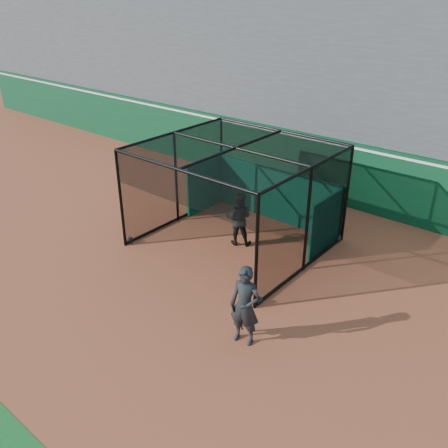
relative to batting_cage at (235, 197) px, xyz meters
The scene contains 6 objects.
ground 3.72m from the batting_cage, 84.16° to the right, with size 120.00×120.00×0.00m, color #97462C.
outfield_wall 5.18m from the batting_cage, 86.21° to the left, with size 50.00×0.50×2.50m.
grandstand 9.39m from the batting_cage, 87.81° to the left, with size 50.00×7.85×8.95m.
batting_cage is the anchor object (origin of this frame).
batter 0.73m from the batting_cage, 15.71° to the left, with size 0.87×0.68×1.78m, color black.
on_deck_player 4.90m from the batting_cage, 48.74° to the right, with size 0.83×0.64×2.01m.
Camera 1 is at (8.17, -7.44, 7.58)m, focal length 38.00 mm.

